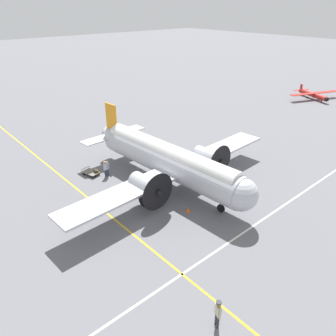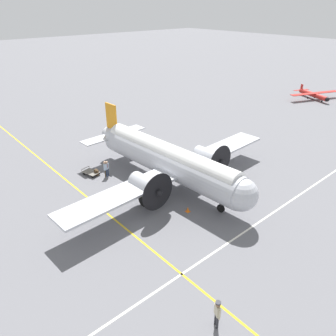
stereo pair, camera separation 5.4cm
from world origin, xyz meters
name	(u,v)px [view 2 (the right image)]	position (x,y,z in m)	size (l,w,h in m)	color
ground_plane	(168,185)	(0.00, 0.00, 0.00)	(300.00, 300.00, 0.00)	slate
apron_line_eastwest	(105,212)	(0.00, 6.97, 0.00)	(120.00, 0.16, 0.01)	gold
apron_line_northsouth	(247,230)	(-9.31, 0.00, 0.00)	(0.16, 120.00, 0.01)	silver
airliner_main	(172,161)	(-0.46, -0.02, 2.64)	(19.16, 23.77, 6.16)	silver
crew_foreground	(217,311)	(-13.29, 8.18, 1.16)	(0.58, 0.41, 1.84)	#2D2D33
passenger_boarding	(105,167)	(5.39, 3.61, 1.04)	(0.44, 0.44, 1.70)	#473D2D
ramp_agent	(107,167)	(5.29, 3.45, 1.04)	(0.32, 0.54, 1.69)	navy
suitcase_near_door	(97,172)	(6.31, 4.08, 0.28)	(0.48, 0.19, 0.60)	brown
suitcase_upright_spare	(96,173)	(6.28, 4.23, 0.30)	(0.36, 0.19, 0.64)	#47331E
baggage_cart	(91,172)	(6.70, 4.53, 0.27)	(1.87, 1.46, 0.56)	#6B665B
light_aircraft_distant	(314,95)	(6.04, -40.22, 0.81)	(7.42, 9.60, 1.93)	#B2231E
traffic_cone	(188,209)	(-4.49, 1.73, 0.22)	(0.36, 0.36, 0.47)	orange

